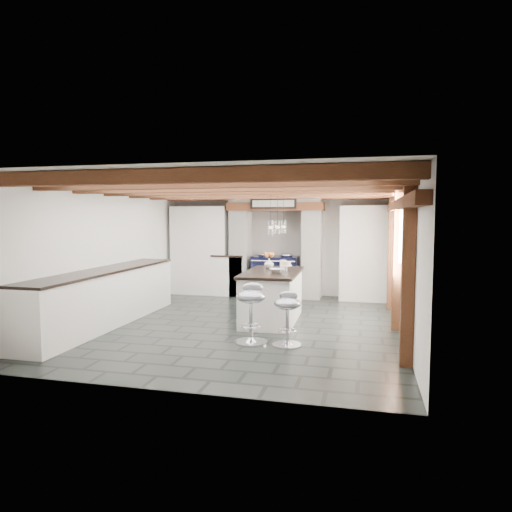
% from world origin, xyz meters
% --- Properties ---
extents(ground, '(6.00, 6.00, 0.00)m').
position_xyz_m(ground, '(0.00, 0.00, 0.00)').
color(ground, black).
rests_on(ground, ground).
extents(room_shell, '(6.00, 6.03, 6.00)m').
position_xyz_m(room_shell, '(-0.61, 1.42, 1.07)').
color(room_shell, silver).
rests_on(room_shell, ground).
extents(range_cooker, '(1.00, 0.63, 0.99)m').
position_xyz_m(range_cooker, '(0.00, 2.68, 0.47)').
color(range_cooker, black).
rests_on(range_cooker, ground).
extents(kitchen_island, '(0.94, 1.75, 1.14)m').
position_xyz_m(kitchen_island, '(0.40, 0.33, 0.44)').
color(kitchen_island, white).
rests_on(kitchen_island, ground).
extents(bar_stool_near, '(0.41, 0.41, 0.76)m').
position_xyz_m(bar_stool_near, '(0.90, -1.10, 0.47)').
color(bar_stool_near, silver).
rests_on(bar_stool_near, ground).
extents(bar_stool_far, '(0.54, 0.54, 0.85)m').
position_xyz_m(bar_stool_far, '(0.38, -1.09, 0.53)').
color(bar_stool_far, silver).
rests_on(bar_stool_far, ground).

